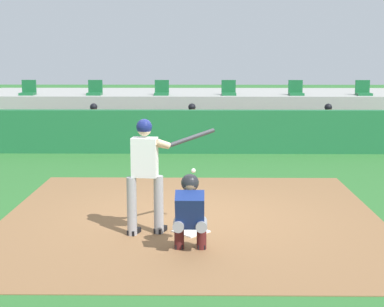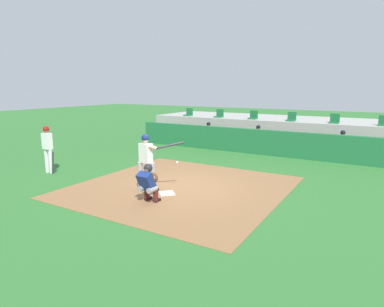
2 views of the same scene
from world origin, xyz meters
TOP-DOWN VIEW (x-y plane):
  - ground_plane at (0.00, 0.00)m, footprint 80.00×80.00m
  - dirt_infield at (0.00, 0.00)m, footprint 6.40×6.40m
  - home_plate at (0.00, -0.80)m, footprint 0.62×0.62m
  - batter_at_plate at (-0.67, -0.88)m, footprint 1.36×0.69m
  - catcher_crouched at (-0.00, -1.67)m, footprint 0.48×1.77m
  - dugout_wall at (0.00, 6.50)m, footprint 13.00×0.30m
  - dugout_bench at (0.00, 7.50)m, footprint 11.80×0.44m
  - dugout_player_0 at (-2.96, 7.34)m, footprint 0.49×0.70m
  - dugout_player_1 at (-0.08, 7.34)m, footprint 0.49×0.70m
  - dugout_player_2 at (3.89, 7.34)m, footprint 0.49×0.70m
  - stands_platform at (0.00, 10.90)m, footprint 15.00×4.40m
  - stadium_seat_0 at (-5.42, 9.38)m, footprint 0.46×0.46m
  - stadium_seat_1 at (-3.25, 9.38)m, footprint 0.46×0.46m
  - stadium_seat_2 at (-1.08, 9.38)m, footprint 0.46×0.46m
  - stadium_seat_3 at (1.08, 9.38)m, footprint 0.46×0.46m
  - stadium_seat_4 at (3.25, 9.38)m, footprint 0.46×0.46m
  - stadium_seat_5 at (5.42, 9.38)m, footprint 0.46×0.46m

SIDE VIEW (x-z plane):
  - ground_plane at x=0.00m, z-range 0.00..0.00m
  - dirt_infield at x=0.00m, z-range 0.00..0.01m
  - home_plate at x=0.00m, z-range 0.01..0.04m
  - dugout_bench at x=0.00m, z-range 0.00..0.45m
  - dugout_wall at x=0.00m, z-range 0.00..1.20m
  - catcher_crouched at x=0.00m, z-range 0.05..1.17m
  - dugout_player_0 at x=-2.96m, z-range 0.02..1.32m
  - dugout_player_1 at x=-0.08m, z-range 0.02..1.32m
  - dugout_player_2 at x=3.89m, z-range 0.02..1.32m
  - stands_platform at x=0.00m, z-range 0.00..1.40m
  - batter_at_plate at x=-0.67m, z-range 0.13..1.94m
  - stadium_seat_0 at x=-5.42m, z-range 1.29..1.77m
  - stadium_seat_1 at x=-3.25m, z-range 1.29..1.77m
  - stadium_seat_2 at x=-1.08m, z-range 1.29..1.77m
  - stadium_seat_3 at x=1.08m, z-range 1.29..1.77m
  - stadium_seat_4 at x=3.25m, z-range 1.29..1.77m
  - stadium_seat_5 at x=5.42m, z-range 1.29..1.77m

